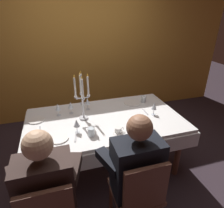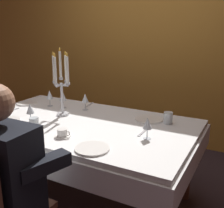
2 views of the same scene
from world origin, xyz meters
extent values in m
plane|color=#31262D|center=(0.00, 0.00, 0.00)|extent=(12.00, 12.00, 0.00)
cube|color=#C98833|center=(0.00, 1.66, 1.35)|extent=(6.00, 0.12, 2.70)
cube|color=white|center=(0.00, 0.00, 0.72)|extent=(1.90, 1.10, 0.04)
cube|color=white|center=(0.00, 0.00, 0.61)|extent=(1.94, 1.14, 0.18)
cylinder|color=brown|center=(-0.83, -0.43, 0.35)|extent=(0.07, 0.07, 0.70)
cylinder|color=brown|center=(0.83, -0.43, 0.35)|extent=(0.07, 0.07, 0.70)
cylinder|color=brown|center=(-0.83, 0.43, 0.35)|extent=(0.07, 0.07, 0.70)
cylinder|color=brown|center=(0.83, 0.43, 0.35)|extent=(0.07, 0.07, 0.70)
cylinder|color=silver|center=(-0.25, 0.07, 0.75)|extent=(0.11, 0.11, 0.02)
cylinder|color=silver|center=(-0.25, 0.07, 0.90)|extent=(0.02, 0.02, 0.28)
cylinder|color=silver|center=(-0.25, 0.07, 1.08)|extent=(0.04, 0.04, 0.02)
cylinder|color=white|center=(-0.25, 0.07, 1.20)|extent=(0.02, 0.02, 0.23)
ellipsoid|color=yellow|center=(-0.25, 0.07, 1.33)|extent=(0.02, 0.02, 0.03)
cylinder|color=silver|center=(-0.21, 0.07, 1.02)|extent=(0.08, 0.01, 0.01)
cylinder|color=silver|center=(-0.18, 0.07, 1.04)|extent=(0.04, 0.04, 0.02)
cylinder|color=white|center=(-0.18, 0.07, 1.16)|extent=(0.02, 0.02, 0.23)
ellipsoid|color=yellow|center=(-0.18, 0.07, 1.29)|extent=(0.02, 0.02, 0.03)
cylinder|color=silver|center=(-0.25, 0.11, 1.02)|extent=(0.01, 0.08, 0.01)
cylinder|color=silver|center=(-0.25, 0.15, 1.04)|extent=(0.04, 0.04, 0.02)
cylinder|color=white|center=(-0.25, 0.15, 1.16)|extent=(0.02, 0.02, 0.23)
ellipsoid|color=yellow|center=(-0.25, 0.15, 1.29)|extent=(0.02, 0.02, 0.03)
cylinder|color=silver|center=(-0.29, 0.07, 1.02)|extent=(0.07, 0.01, 0.01)
cylinder|color=silver|center=(-0.33, 0.07, 1.04)|extent=(0.04, 0.04, 0.02)
cylinder|color=white|center=(-0.33, 0.07, 1.16)|extent=(0.02, 0.02, 0.23)
ellipsoid|color=yellow|center=(-0.33, 0.07, 1.29)|extent=(0.02, 0.02, 0.03)
cylinder|color=silver|center=(-0.25, 0.03, 1.02)|extent=(0.01, 0.07, 0.01)
cylinder|color=silver|center=(-0.25, 0.00, 1.04)|extent=(0.04, 0.04, 0.02)
cylinder|color=white|center=(-0.25, 0.00, 1.16)|extent=(0.02, 0.02, 0.23)
ellipsoid|color=yellow|center=(-0.25, 0.00, 1.29)|extent=(0.02, 0.02, 0.03)
cylinder|color=white|center=(0.37, -0.42, 0.75)|extent=(0.23, 0.23, 0.01)
cylinder|color=white|center=(-0.82, 0.19, 0.75)|extent=(0.20, 0.20, 0.01)
cylinder|color=white|center=(-0.57, -0.28, 0.75)|extent=(0.20, 0.20, 0.01)
cylinder|color=white|center=(0.49, 0.31, 0.75)|extent=(0.24, 0.24, 0.01)
cylinder|color=silver|center=(-0.38, 0.26, 0.74)|extent=(0.06, 0.06, 0.00)
cylinder|color=silver|center=(-0.38, 0.26, 0.78)|extent=(0.01, 0.01, 0.07)
cone|color=silver|center=(-0.38, 0.26, 0.86)|extent=(0.07, 0.07, 0.08)
cylinder|color=maroon|center=(-0.38, 0.26, 0.84)|extent=(0.04, 0.04, 0.03)
cylinder|color=silver|center=(-0.37, -0.21, 0.74)|extent=(0.06, 0.06, 0.00)
cylinder|color=silver|center=(-0.37, -0.21, 0.78)|extent=(0.01, 0.01, 0.07)
cone|color=silver|center=(-0.37, -0.21, 0.86)|extent=(0.07, 0.07, 0.08)
cylinder|color=#E0D172|center=(-0.37, -0.21, 0.84)|extent=(0.04, 0.04, 0.03)
cylinder|color=silver|center=(0.63, -0.08, 0.74)|extent=(0.06, 0.06, 0.00)
cylinder|color=silver|center=(0.63, -0.08, 0.78)|extent=(0.01, 0.01, 0.07)
cone|color=silver|center=(0.63, -0.08, 0.86)|extent=(0.07, 0.07, 0.08)
cylinder|color=maroon|center=(0.63, -0.08, 0.84)|extent=(0.04, 0.04, 0.03)
cylinder|color=silver|center=(-0.16, 0.30, 0.74)|extent=(0.06, 0.06, 0.00)
cylinder|color=silver|center=(-0.16, 0.30, 0.78)|extent=(0.01, 0.01, 0.07)
cone|color=silver|center=(-0.16, 0.30, 0.86)|extent=(0.07, 0.07, 0.08)
cylinder|color=#E0D172|center=(-0.16, 0.30, 0.84)|extent=(0.04, 0.04, 0.03)
cylinder|color=silver|center=(-0.54, 0.25, 0.74)|extent=(0.06, 0.06, 0.00)
cylinder|color=silver|center=(-0.54, 0.25, 0.78)|extent=(0.01, 0.01, 0.07)
cone|color=silver|center=(-0.54, 0.25, 0.86)|extent=(0.07, 0.07, 0.08)
cylinder|color=#E0D172|center=(-0.54, 0.25, 0.84)|extent=(0.04, 0.04, 0.03)
cylinder|color=silver|center=(0.67, 0.30, 0.79)|extent=(0.07, 0.07, 0.10)
cylinder|color=silver|center=(-0.23, -0.31, 0.79)|extent=(0.07, 0.07, 0.09)
cylinder|color=white|center=(0.06, -0.34, 0.74)|extent=(0.12, 0.12, 0.01)
cylinder|color=white|center=(0.06, -0.34, 0.77)|extent=(0.08, 0.08, 0.05)
torus|color=white|center=(0.11, -0.34, 0.78)|extent=(0.04, 0.01, 0.04)
cube|color=#B7B7BC|center=(0.56, 0.01, 0.74)|extent=(0.02, 0.17, 0.01)
cube|color=#B7B7BC|center=(-0.77, -0.05, 0.74)|extent=(0.02, 0.17, 0.01)
cube|color=#B7B7BC|center=(-0.21, 0.46, 0.74)|extent=(0.04, 0.19, 0.01)
cube|color=#B7B7BC|center=(-0.40, -0.29, 0.74)|extent=(0.05, 0.19, 0.01)
cylinder|color=brown|center=(-0.51, -0.70, 0.21)|extent=(0.04, 0.04, 0.42)
cube|color=#32231F|center=(-0.69, -0.88, 0.73)|extent=(0.42, 0.26, 0.54)
cube|color=white|center=(-0.69, -0.75, 0.76)|extent=(0.16, 0.01, 0.40)
sphere|color=#DCAE87|center=(-0.69, -0.88, 1.14)|extent=(0.21, 0.21, 0.21)
cube|color=#32231F|center=(-0.47, -0.78, 0.77)|extent=(0.19, 0.34, 0.08)
cube|color=#32231F|center=(-0.91, -0.78, 0.77)|extent=(0.19, 0.34, 0.08)
cylinder|color=brown|center=(0.23, -0.70, 0.21)|extent=(0.04, 0.04, 0.42)
cylinder|color=brown|center=(-0.13, -0.70, 0.21)|extent=(0.04, 0.04, 0.42)
cube|color=brown|center=(0.05, -0.88, 0.44)|extent=(0.42, 0.42, 0.04)
cube|color=brown|center=(0.05, -1.07, 0.68)|extent=(0.38, 0.04, 0.44)
cube|color=black|center=(0.05, -0.88, 0.73)|extent=(0.42, 0.26, 0.54)
cube|color=silver|center=(0.05, -0.75, 0.76)|extent=(0.16, 0.01, 0.40)
sphere|color=#99674A|center=(0.05, -0.88, 1.14)|extent=(0.21, 0.21, 0.21)
cube|color=black|center=(0.27, -0.78, 0.77)|extent=(0.19, 0.34, 0.08)
cube|color=black|center=(-0.17, -0.78, 0.77)|extent=(0.19, 0.34, 0.08)
camera|label=1|loc=(-0.52, -2.03, 1.95)|focal=31.08mm
camera|label=2|loc=(1.28, -1.85, 1.54)|focal=44.65mm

